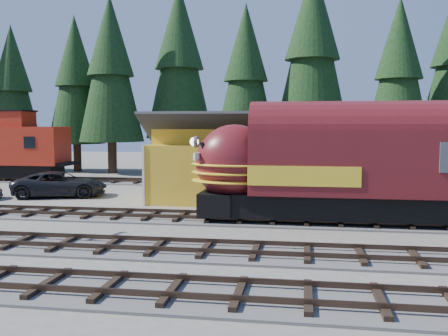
# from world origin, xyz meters

# --- Properties ---
(ground) EXTENTS (120.00, 120.00, 0.00)m
(ground) POSITION_xyz_m (0.00, 0.00, 0.00)
(ground) COLOR #6B665B
(ground) RESTS_ON ground
(track_spur) EXTENTS (32.00, 3.20, 0.33)m
(track_spur) POSITION_xyz_m (-10.00, 18.00, 0.06)
(track_spur) COLOR #4C4947
(track_spur) RESTS_ON ground
(depot) EXTENTS (12.80, 7.00, 5.30)m
(depot) POSITION_xyz_m (-0.00, 10.50, 2.96)
(depot) COLOR gold
(depot) RESTS_ON ground
(conifer_backdrop) EXTENTS (79.15, 20.39, 17.09)m
(conifer_backdrop) POSITION_xyz_m (6.98, 24.94, 10.14)
(conifer_backdrop) COLOR black
(conifer_backdrop) RESTS_ON ground
(locomotive) EXTENTS (15.60, 3.10, 4.24)m
(locomotive) POSITION_xyz_m (5.11, 4.00, 2.49)
(locomotive) COLOR black
(locomotive) RESTS_ON ground
(caboose) EXTENTS (10.14, 2.94, 5.27)m
(caboose) POSITION_xyz_m (-21.13, 18.00, 2.61)
(caboose) COLOR black
(caboose) RESTS_ON ground
(pickup_truck_a) EXTENTS (6.27, 4.18, 1.60)m
(pickup_truck_a) POSITION_xyz_m (-12.34, 10.07, 0.80)
(pickup_truck_a) COLOR black
(pickup_truck_a) RESTS_ON ground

